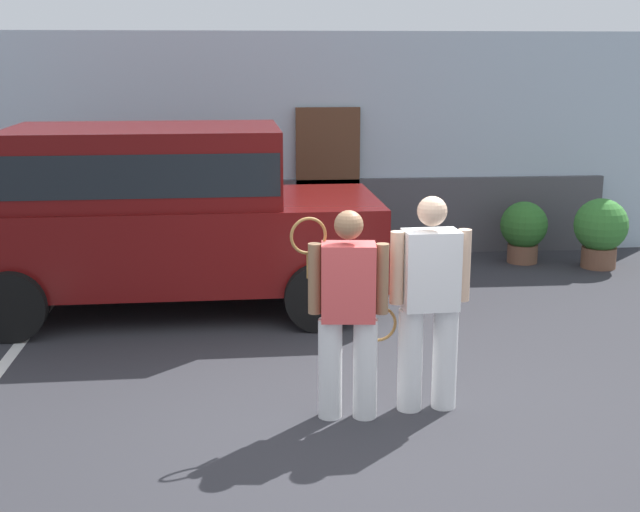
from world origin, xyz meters
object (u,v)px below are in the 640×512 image
(tennis_player_man, at_px, (347,311))
(potted_plant_secondary, at_px, (601,230))
(parked_suv, at_px, (161,209))
(tennis_player_woman, at_px, (429,302))
(potted_plant_by_porch, at_px, (524,229))

(tennis_player_man, height_order, potted_plant_secondary, tennis_player_man)
(tennis_player_man, distance_m, potted_plant_secondary, 6.03)
(parked_suv, distance_m, tennis_player_woman, 3.84)
(tennis_player_woman, xyz_separation_m, potted_plant_secondary, (3.31, 4.41, -0.38))
(parked_suv, xyz_separation_m, potted_plant_by_porch, (4.75, 1.78, -0.67))
(parked_suv, xyz_separation_m, tennis_player_woman, (2.37, -3.01, -0.24))
(tennis_player_woman, relative_size, potted_plant_by_porch, 2.06)
(potted_plant_by_porch, bearing_deg, tennis_player_man, -121.85)
(tennis_player_man, distance_m, tennis_player_woman, 0.67)
(tennis_player_man, bearing_deg, potted_plant_secondary, -125.68)
(potted_plant_secondary, bearing_deg, potted_plant_by_porch, 157.94)
(potted_plant_secondary, bearing_deg, parked_suv, -166.18)
(tennis_player_man, height_order, potted_plant_by_porch, tennis_player_man)
(parked_suv, distance_m, potted_plant_secondary, 5.89)
(parked_suv, xyz_separation_m, tennis_player_man, (1.71, -3.12, -0.27))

